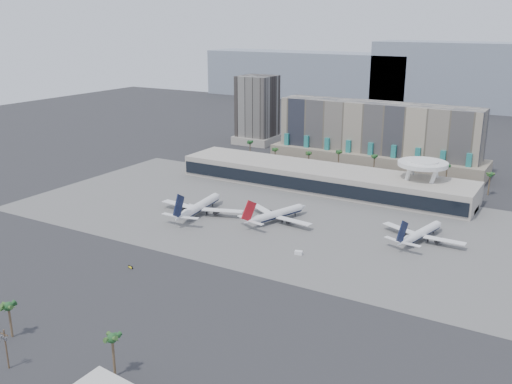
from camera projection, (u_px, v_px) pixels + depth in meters
The scene contains 17 objects.
ground at pixel (212, 253), 236.28m from camera, with size 900.00×900.00×0.00m, color #232326.
apron_pad at pixel (275, 215), 281.68m from camera, with size 260.00×130.00×0.06m, color #5B5B59.
mountain_ridge at pixel (486, 82), 602.10m from camera, with size 680.00×60.00×70.00m.
hotel at pixel (377, 141), 370.55m from camera, with size 140.00×30.00×42.00m.
office_tower at pixel (257, 114), 440.76m from camera, with size 30.00×30.00×52.00m.
terminal at pixel (321, 177), 325.07m from camera, with size 170.00×32.50×14.50m.
saucer_structure at pixel (423, 167), 300.05m from camera, with size 26.00×26.00×21.89m.
palm_row at pixel (356, 159), 349.55m from camera, with size 157.80×2.80×13.10m.
utility_pole at pixel (6, 346), 155.86m from camera, with size 3.20×0.85×12.00m.
airliner_left at pixel (200, 206), 282.00m from camera, with size 44.88×46.43×16.06m.
airliner_centre at pixel (277, 214), 272.19m from camera, with size 38.58×39.89×14.32m.
airliner_right at pixel (421, 233), 248.14m from camera, with size 38.20×39.69×13.90m.
service_vehicle_a at pixel (190, 207), 290.83m from camera, with size 4.73×2.31×2.31m, color silver.
service_vehicle_b at pixel (299, 253), 234.26m from camera, with size 3.11×1.78×1.60m, color white.
taxiway_sign at pixel (130, 267), 221.28m from camera, with size 2.42×0.67×1.09m.
near_palm_a at pixel (9, 311), 171.16m from camera, with size 6.00×6.00×11.71m.
near_palm_b at pixel (113, 343), 151.70m from camera, with size 6.00×6.00×13.01m.
Camera 1 is at (126.50, -179.51, 92.59)m, focal length 40.00 mm.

